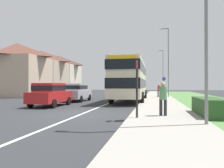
{
  "coord_description": "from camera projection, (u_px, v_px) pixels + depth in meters",
  "views": [
    {
      "loc": [
        3.73,
        -10.83,
        1.51
      ],
      "look_at": [
        0.61,
        5.23,
        1.6
      ],
      "focal_mm": 34.92,
      "sensor_mm": 36.0,
      "label": 1
    }
  ],
  "objects": [
    {
      "name": "grass_verge_seaward",
      "position": [
        222.0,
        106.0,
        15.61
      ],
      "size": [
        6.0,
        68.0,
        0.08
      ],
      "primitive_type": "cube",
      "color": "#517F42",
      "rests_on": "ground_plane"
    },
    {
      "name": "cycle_route_sign",
      "position": [
        164.0,
        86.0,
        27.11
      ],
      "size": [
        0.44,
        0.08,
        2.52
      ],
      "color": "slate",
      "rests_on": "ground_plane"
    },
    {
      "name": "pedestrian_walking_away",
      "position": [
        159.0,
        90.0,
        25.61
      ],
      "size": [
        0.34,
        0.34,
        1.67
      ],
      "color": "#23232D",
      "rests_on": "ground_plane"
    },
    {
      "name": "street_lamp_mid",
      "position": [
        168.0,
        58.0,
        25.98
      ],
      "size": [
        1.14,
        0.2,
        8.33
      ],
      "color": "slate",
      "rests_on": "ground_plane"
    },
    {
      "name": "bus_stop_sign",
      "position": [
        137.0,
        84.0,
        9.35
      ],
      "size": [
        0.09,
        0.52,
        2.6
      ],
      "color": "black",
      "rests_on": "ground_plane"
    },
    {
      "name": "street_lamp_far",
      "position": [
        163.0,
        69.0,
        43.26
      ],
      "size": [
        1.14,
        0.2,
        8.44
      ],
      "color": "slate",
      "rests_on": "ground_plane"
    },
    {
      "name": "ground_plane",
      "position": [
        81.0,
        114.0,
        11.34
      ],
      "size": [
        120.0,
        120.0,
        0.0
      ],
      "primitive_type": "plane",
      "color": "#2D3033"
    },
    {
      "name": "double_decker_bus",
      "position": [
        130.0,
        78.0,
        20.4
      ],
      "size": [
        2.8,
        10.55,
        3.7
      ],
      "color": "beige",
      "rests_on": "ground_plane"
    },
    {
      "name": "pavement_near_side",
      "position": [
        161.0,
        104.0,
        16.43
      ],
      "size": [
        3.2,
        68.0,
        0.12
      ],
      "primitive_type": "cube",
      "color": "#9E998E",
      "rests_on": "ground_plane"
    },
    {
      "name": "lane_marking_centre",
      "position": [
        111.0,
        102.0,
        19.19
      ],
      "size": [
        0.14,
        60.0,
        0.01
      ],
      "primitive_type": "cube",
      "color": "silver",
      "rests_on": "ground_plane"
    },
    {
      "name": "house_terrace_far_side",
      "position": [
        41.0,
        72.0,
        35.34
      ],
      "size": [
        7.44,
        18.86,
        7.16
      ],
      "color": "#C1A88E",
      "rests_on": "ground_plane"
    },
    {
      "name": "parked_car_red",
      "position": [
        50.0,
        94.0,
        15.58
      ],
      "size": [
        1.87,
        4.05,
        1.66
      ],
      "color": "#B21E1E",
      "rests_on": "ground_plane"
    },
    {
      "name": "roadside_hedge",
      "position": [
        210.0,
        108.0,
        10.25
      ],
      "size": [
        1.1,
        3.26,
        0.9
      ],
      "primitive_type": "cube",
      "color": "#2D5128",
      "rests_on": "ground_plane"
    },
    {
      "name": "parked_car_silver",
      "position": [
        76.0,
        92.0,
        20.41
      ],
      "size": [
        1.93,
        4.14,
        1.66
      ],
      "color": "#B7B7BC",
      "rests_on": "ground_plane"
    },
    {
      "name": "pedestrian_at_stop",
      "position": [
        163.0,
        97.0,
        9.95
      ],
      "size": [
        0.34,
        0.34,
        1.67
      ],
      "color": "#23232D",
      "rests_on": "ground_plane"
    }
  ]
}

